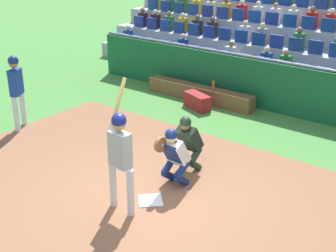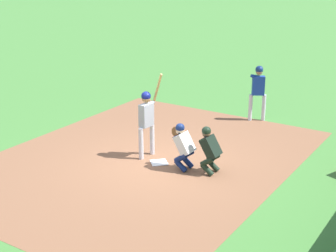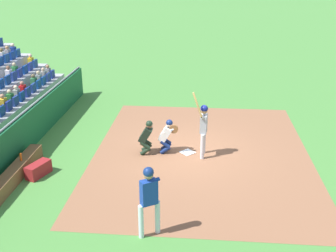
{
  "view_description": "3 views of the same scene",
  "coord_description": "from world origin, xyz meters",
  "px_view_note": "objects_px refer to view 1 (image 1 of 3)",
  "views": [
    {
      "loc": [
        -4.95,
        5.87,
        4.7
      ],
      "look_at": [
        0.45,
        -1.12,
        1.04
      ],
      "focal_mm": 51.04,
      "sensor_mm": 36.0,
      "label": 1
    },
    {
      "loc": [
        -10.47,
        -7.03,
        5.37
      ],
      "look_at": [
        -0.11,
        -0.36,
        1.16
      ],
      "focal_mm": 54.12,
      "sensor_mm": 36.0,
      "label": 2
    },
    {
      "loc": [
        13.46,
        0.5,
        6.34
      ],
      "look_at": [
        -0.44,
        -0.74,
        0.82
      ],
      "focal_mm": 44.55,
      "sensor_mm": 36.0,
      "label": 3
    }
  ],
  "objects_px": {
    "dugout_bench": "(199,93)",
    "on_deck_batter": "(16,84)",
    "catcher_crouching": "(173,153)",
    "home_plate_umpire": "(188,140)",
    "home_plate_marker": "(150,200)",
    "batter_at_plate": "(120,151)",
    "equipment_duffel_bag": "(197,101)",
    "water_bottle_on_bench": "(213,85)"
  },
  "relations": [
    {
      "from": "on_deck_batter",
      "to": "home_plate_umpire",
      "type": "bearing_deg",
      "value": -171.38
    },
    {
      "from": "dugout_bench",
      "to": "equipment_duffel_bag",
      "type": "relative_size",
      "value": 4.01
    },
    {
      "from": "catcher_crouching",
      "to": "on_deck_batter",
      "type": "xyz_separation_m",
      "value": [
        4.85,
        0.01,
        0.45
      ]
    },
    {
      "from": "batter_at_plate",
      "to": "home_plate_marker",
      "type": "bearing_deg",
      "value": -111.67
    },
    {
      "from": "catcher_crouching",
      "to": "equipment_duffel_bag",
      "type": "relative_size",
      "value": 1.44
    },
    {
      "from": "batter_at_plate",
      "to": "on_deck_batter",
      "type": "bearing_deg",
      "value": -15.08
    },
    {
      "from": "home_plate_marker",
      "to": "home_plate_umpire",
      "type": "distance_m",
      "value": 1.59
    },
    {
      "from": "home_plate_umpire",
      "to": "on_deck_batter",
      "type": "height_order",
      "value": "on_deck_batter"
    },
    {
      "from": "catcher_crouching",
      "to": "home_plate_umpire",
      "type": "height_order",
      "value": "catcher_crouching"
    },
    {
      "from": "home_plate_marker",
      "to": "batter_at_plate",
      "type": "distance_m",
      "value": 1.3
    },
    {
      "from": "dugout_bench",
      "to": "water_bottle_on_bench",
      "type": "distance_m",
      "value": 0.59
    },
    {
      "from": "home_plate_marker",
      "to": "catcher_crouching",
      "type": "distance_m",
      "value": 1.0
    },
    {
      "from": "home_plate_umpire",
      "to": "dugout_bench",
      "type": "bearing_deg",
      "value": -58.96
    },
    {
      "from": "home_plate_marker",
      "to": "home_plate_umpire",
      "type": "bearing_deg",
      "value": -83.16
    },
    {
      "from": "on_deck_batter",
      "to": "home_plate_marker",
      "type": "bearing_deg",
      "value": 171.59
    },
    {
      "from": "batter_at_plate",
      "to": "equipment_duffel_bag",
      "type": "height_order",
      "value": "batter_at_plate"
    },
    {
      "from": "home_plate_umpire",
      "to": "water_bottle_on_bench",
      "type": "bearing_deg",
      "value": -64.46
    },
    {
      "from": "batter_at_plate",
      "to": "equipment_duffel_bag",
      "type": "distance_m",
      "value": 5.59
    },
    {
      "from": "dugout_bench",
      "to": "on_deck_batter",
      "type": "distance_m",
      "value": 5.2
    },
    {
      "from": "batter_at_plate",
      "to": "home_plate_umpire",
      "type": "xyz_separation_m",
      "value": [
        -0.04,
        -1.97,
        -0.49
      ]
    },
    {
      "from": "home_plate_marker",
      "to": "dugout_bench",
      "type": "bearing_deg",
      "value": -64.83
    },
    {
      "from": "home_plate_marker",
      "to": "batter_at_plate",
      "type": "bearing_deg",
      "value": 68.33
    },
    {
      "from": "home_plate_umpire",
      "to": "dugout_bench",
      "type": "distance_m",
      "value": 4.46
    },
    {
      "from": "batter_at_plate",
      "to": "home_plate_umpire",
      "type": "distance_m",
      "value": 2.03
    },
    {
      "from": "home_plate_umpire",
      "to": "equipment_duffel_bag",
      "type": "distance_m",
      "value": 3.78
    },
    {
      "from": "batter_at_plate",
      "to": "dugout_bench",
      "type": "height_order",
      "value": "batter_at_plate"
    },
    {
      "from": "dugout_bench",
      "to": "water_bottle_on_bench",
      "type": "height_order",
      "value": "water_bottle_on_bench"
    },
    {
      "from": "home_plate_umpire",
      "to": "on_deck_batter",
      "type": "relative_size",
      "value": 0.67
    },
    {
      "from": "catcher_crouching",
      "to": "equipment_duffel_bag",
      "type": "bearing_deg",
      "value": -61.64
    },
    {
      "from": "home_plate_marker",
      "to": "equipment_duffel_bag",
      "type": "relative_size",
      "value": 0.51
    },
    {
      "from": "home_plate_umpire",
      "to": "dugout_bench",
      "type": "relative_size",
      "value": 0.36
    },
    {
      "from": "batter_at_plate",
      "to": "home_plate_umpire",
      "type": "height_order",
      "value": "batter_at_plate"
    },
    {
      "from": "home_plate_umpire",
      "to": "dugout_bench",
      "type": "xyz_separation_m",
      "value": [
        2.29,
        -3.8,
        -0.47
      ]
    },
    {
      "from": "home_plate_marker",
      "to": "on_deck_batter",
      "type": "relative_size",
      "value": 0.23
    },
    {
      "from": "catcher_crouching",
      "to": "on_deck_batter",
      "type": "height_order",
      "value": "on_deck_batter"
    },
    {
      "from": "home_plate_marker",
      "to": "catcher_crouching",
      "type": "relative_size",
      "value": 0.35
    },
    {
      "from": "home_plate_marker",
      "to": "on_deck_batter",
      "type": "distance_m",
      "value": 5.05
    },
    {
      "from": "home_plate_umpire",
      "to": "water_bottle_on_bench",
      "type": "height_order",
      "value": "home_plate_umpire"
    },
    {
      "from": "home_plate_umpire",
      "to": "on_deck_batter",
      "type": "bearing_deg",
      "value": 8.62
    },
    {
      "from": "on_deck_batter",
      "to": "catcher_crouching",
      "type": "bearing_deg",
      "value": -179.85
    },
    {
      "from": "catcher_crouching",
      "to": "on_deck_batter",
      "type": "distance_m",
      "value": 4.87
    },
    {
      "from": "batter_at_plate",
      "to": "dugout_bench",
      "type": "bearing_deg",
      "value": -68.72
    }
  ]
}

